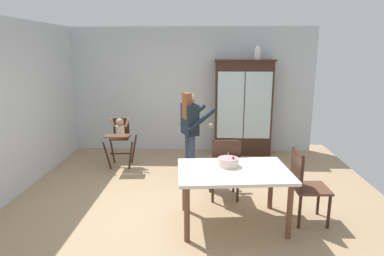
{
  "coord_description": "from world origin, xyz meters",
  "views": [
    {
      "loc": [
        0.33,
        -4.73,
        2.23
      ],
      "look_at": [
        0.1,
        0.7,
        0.95
      ],
      "focal_mm": 31.37,
      "sensor_mm": 36.0,
      "label": 1
    }
  ],
  "objects_px": {
    "high_chair_with_toddler": "(120,133)",
    "birthday_cake": "(228,162)",
    "china_cabinet": "(243,107)",
    "adult_person": "(190,126)",
    "dining_chair_right_end": "(304,182)",
    "dining_table": "(234,177)",
    "ceramic_vase": "(258,53)",
    "dining_chair_far_side": "(225,165)"
  },
  "relations": [
    {
      "from": "high_chair_with_toddler",
      "to": "dining_table",
      "type": "relative_size",
      "value": 0.64
    },
    {
      "from": "dining_chair_far_side",
      "to": "dining_chair_right_end",
      "type": "xyz_separation_m",
      "value": [
        0.98,
        -0.6,
        0.0
      ]
    },
    {
      "from": "adult_person",
      "to": "dining_table",
      "type": "height_order",
      "value": "adult_person"
    },
    {
      "from": "high_chair_with_toddler",
      "to": "dining_table",
      "type": "distance_m",
      "value": 2.93
    },
    {
      "from": "ceramic_vase",
      "to": "dining_chair_far_side",
      "type": "xyz_separation_m",
      "value": [
        -0.76,
        -2.37,
        -1.59
      ]
    },
    {
      "from": "china_cabinet",
      "to": "ceramic_vase",
      "type": "bearing_deg",
      "value": 0.81
    },
    {
      "from": "dining_table",
      "to": "birthday_cake",
      "type": "height_order",
      "value": "birthday_cake"
    },
    {
      "from": "adult_person",
      "to": "ceramic_vase",
      "type": "bearing_deg",
      "value": -64.97
    },
    {
      "from": "china_cabinet",
      "to": "adult_person",
      "type": "distance_m",
      "value": 1.89
    },
    {
      "from": "ceramic_vase",
      "to": "dining_table",
      "type": "relative_size",
      "value": 0.18
    },
    {
      "from": "dining_chair_right_end",
      "to": "adult_person",
      "type": "bearing_deg",
      "value": 45.42
    },
    {
      "from": "china_cabinet",
      "to": "high_chair_with_toddler",
      "type": "bearing_deg",
      "value": -159.22
    },
    {
      "from": "high_chair_with_toddler",
      "to": "birthday_cake",
      "type": "bearing_deg",
      "value": -49.74
    },
    {
      "from": "high_chair_with_toddler",
      "to": "dining_chair_far_side",
      "type": "distance_m",
      "value": 2.42
    },
    {
      "from": "birthday_cake",
      "to": "dining_chair_right_end",
      "type": "distance_m",
      "value": 1.01
    },
    {
      "from": "high_chair_with_toddler",
      "to": "adult_person",
      "type": "distance_m",
      "value": 1.56
    },
    {
      "from": "dining_table",
      "to": "dining_chair_right_end",
      "type": "xyz_separation_m",
      "value": [
        0.91,
        0.1,
        -0.09
      ]
    },
    {
      "from": "china_cabinet",
      "to": "birthday_cake",
      "type": "bearing_deg",
      "value": -99.56
    },
    {
      "from": "dining_table",
      "to": "dining_chair_far_side",
      "type": "xyz_separation_m",
      "value": [
        -0.07,
        0.7,
        -0.09
      ]
    },
    {
      "from": "ceramic_vase",
      "to": "high_chair_with_toddler",
      "type": "bearing_deg",
      "value": -161.03
    },
    {
      "from": "adult_person",
      "to": "dining_chair_right_end",
      "type": "bearing_deg",
      "value": -157.41
    },
    {
      "from": "adult_person",
      "to": "dining_chair_far_side",
      "type": "bearing_deg",
      "value": -170.39
    },
    {
      "from": "china_cabinet",
      "to": "high_chair_with_toddler",
      "type": "xyz_separation_m",
      "value": [
        -2.43,
        -0.92,
        -0.37
      ]
    },
    {
      "from": "china_cabinet",
      "to": "dining_chair_far_side",
      "type": "height_order",
      "value": "china_cabinet"
    },
    {
      "from": "ceramic_vase",
      "to": "dining_chair_far_side",
      "type": "relative_size",
      "value": 0.28
    },
    {
      "from": "high_chair_with_toddler",
      "to": "adult_person",
      "type": "relative_size",
      "value": 0.62
    },
    {
      "from": "adult_person",
      "to": "birthday_cake",
      "type": "distance_m",
      "value": 1.48
    },
    {
      "from": "birthday_cake",
      "to": "dining_table",
      "type": "bearing_deg",
      "value": -65.01
    },
    {
      "from": "adult_person",
      "to": "birthday_cake",
      "type": "xyz_separation_m",
      "value": [
        0.56,
        -1.36,
        -0.17
      ]
    },
    {
      "from": "china_cabinet",
      "to": "dining_table",
      "type": "xyz_separation_m",
      "value": [
        -0.43,
        -3.07,
        -0.37
      ]
    },
    {
      "from": "dining_chair_right_end",
      "to": "dining_table",
      "type": "bearing_deg",
      "value": 93.79
    },
    {
      "from": "high_chair_with_toddler",
      "to": "dining_chair_right_end",
      "type": "distance_m",
      "value": 3.57
    },
    {
      "from": "china_cabinet",
      "to": "high_chair_with_toddler",
      "type": "height_order",
      "value": "china_cabinet"
    },
    {
      "from": "ceramic_vase",
      "to": "dining_chair_right_end",
      "type": "height_order",
      "value": "ceramic_vase"
    },
    {
      "from": "high_chair_with_toddler",
      "to": "birthday_cake",
      "type": "relative_size",
      "value": 3.39
    },
    {
      "from": "dining_table",
      "to": "dining_chair_far_side",
      "type": "height_order",
      "value": "dining_chair_far_side"
    },
    {
      "from": "high_chair_with_toddler",
      "to": "adult_person",
      "type": "xyz_separation_m",
      "value": [
        1.38,
        -0.64,
        0.31
      ]
    },
    {
      "from": "birthday_cake",
      "to": "dining_chair_right_end",
      "type": "xyz_separation_m",
      "value": [
        0.98,
        -0.04,
        -0.24
      ]
    },
    {
      "from": "dining_table",
      "to": "china_cabinet",
      "type": "bearing_deg",
      "value": 82.03
    },
    {
      "from": "birthday_cake",
      "to": "dining_chair_far_side",
      "type": "xyz_separation_m",
      "value": [
        -0.01,
        0.56,
        -0.24
      ]
    },
    {
      "from": "dining_table",
      "to": "high_chair_with_toddler",
      "type": "bearing_deg",
      "value": 133.07
    },
    {
      "from": "ceramic_vase",
      "to": "dining_chair_far_side",
      "type": "distance_m",
      "value": 2.96
    }
  ]
}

